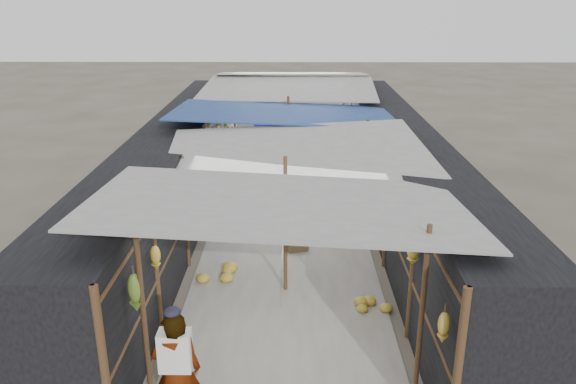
{
  "coord_description": "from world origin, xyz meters",
  "views": [
    {
      "loc": [
        0.13,
        -6.3,
        5.25
      ],
      "look_at": [
        0.03,
        4.97,
        1.25
      ],
      "focal_mm": 35.0,
      "sensor_mm": 36.0,
      "label": 1
    }
  ],
  "objects_px": {
    "crate_near": "(331,227)",
    "shopper_blue": "(247,160)",
    "black_basin": "(361,231)",
    "vendor_seated": "(317,190)",
    "vendor_elderly": "(177,371)"
  },
  "relations": [
    {
      "from": "black_basin",
      "to": "shopper_blue",
      "type": "height_order",
      "value": "shopper_blue"
    },
    {
      "from": "crate_near",
      "to": "vendor_elderly",
      "type": "distance_m",
      "value": 6.64
    },
    {
      "from": "crate_near",
      "to": "vendor_seated",
      "type": "xyz_separation_m",
      "value": [
        -0.26,
        1.8,
        0.29
      ]
    },
    {
      "from": "shopper_blue",
      "to": "vendor_seated",
      "type": "distance_m",
      "value": 2.66
    },
    {
      "from": "vendor_seated",
      "to": "shopper_blue",
      "type": "bearing_deg",
      "value": -121.87
    },
    {
      "from": "vendor_seated",
      "to": "vendor_elderly",
      "type": "bearing_deg",
      "value": -3.68
    },
    {
      "from": "crate_near",
      "to": "black_basin",
      "type": "height_order",
      "value": "crate_near"
    },
    {
      "from": "black_basin",
      "to": "crate_near",
      "type": "bearing_deg",
      "value": 170.82
    },
    {
      "from": "black_basin",
      "to": "vendor_seated",
      "type": "bearing_deg",
      "value": 116.23
    },
    {
      "from": "black_basin",
      "to": "vendor_seated",
      "type": "distance_m",
      "value": 2.15
    },
    {
      "from": "vendor_elderly",
      "to": "crate_near",
      "type": "bearing_deg",
      "value": -118.72
    },
    {
      "from": "crate_near",
      "to": "vendor_elderly",
      "type": "relative_size",
      "value": 0.28
    },
    {
      "from": "vendor_seated",
      "to": "black_basin",
      "type": "bearing_deg",
      "value": 37.04
    },
    {
      "from": "crate_near",
      "to": "vendor_seated",
      "type": "distance_m",
      "value": 1.84
    },
    {
      "from": "crate_near",
      "to": "shopper_blue",
      "type": "distance_m",
      "value": 4.25
    }
  ]
}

